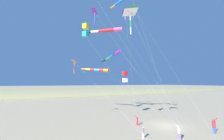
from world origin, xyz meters
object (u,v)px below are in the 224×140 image
Objects in this scene: kite_delta_green_low_center at (125,12)px; kite_windsock_black_fish_shape at (108,30)px; person_adult_flyer at (214,125)px; person_child_green_jacket at (179,132)px; person_bystander_far at (137,120)px; kite_delta_magenta_far_left at (134,8)px; kite_box_purple_drifting at (86,30)px; kite_box_long_streamer_right at (125,77)px; kite_delta_striped_overhead at (95,12)px; kite_windsock_red_high_left at (123,0)px; kite_delta_white_trailing at (130,12)px; person_child_grey_jacket at (143,131)px; kite_windsock_small_distant at (113,55)px; kite_delta_orange_high_right at (75,61)px; kite_windsock_yellow_midlevel at (98,70)px.

kite_delta_green_low_center is 1.14× the size of kite_windsock_black_fish_shape.
person_adult_flyer is 5.04m from person_child_green_jacket.
kite_delta_magenta_far_left is at bearing -29.88° from person_bystander_far.
kite_box_long_streamer_right is at bearing -91.61° from kite_box_purple_drifting.
kite_box_purple_drifting is at bearing 131.38° from kite_delta_striped_overhead.
kite_windsock_red_high_left is at bearing -133.07° from kite_box_purple_drifting.
person_child_green_jacket is 18.97m from kite_windsock_red_high_left.
kite_delta_striped_overhead reaches higher than kite_delta_white_trailing.
person_child_grey_jacket is 0.07× the size of kite_windsock_small_distant.
kite_box_long_streamer_right is at bearing -26.39° from kite_delta_green_low_center.
kite_delta_magenta_far_left is (-2.10, -4.12, 3.99)m from kite_windsock_black_fish_shape.
kite_box_purple_drifting is (-0.37, 4.06, -0.76)m from kite_windsock_black_fish_shape.
kite_box_purple_drifting is at bearing 120.33° from kite_windsock_small_distant.
kite_windsock_small_distant is at bearing -6.63° from kite_delta_green_low_center.
kite_delta_green_low_center is 1.28× the size of kite_delta_orange_high_right.
person_child_grey_jacket is 17.29m from kite_windsock_yellow_midlevel.
person_child_green_jacket is 15.38m from kite_delta_white_trailing.
kite_delta_magenta_far_left is at bearing -145.72° from kite_box_long_streamer_right.
kite_box_purple_drifting is 0.79× the size of kite_delta_striped_overhead.
person_child_green_jacket is 18.99m from kite_box_purple_drifting.
kite_windsock_yellow_midlevel is (8.64, 1.68, -8.94)m from kite_delta_green_low_center.
kite_windsock_yellow_midlevel is 14.31m from kite_windsock_red_high_left.
kite_windsock_small_distant is 1.16× the size of kite_delta_white_trailing.
kite_delta_white_trailing reaches higher than kite_windsock_small_distant.
kite_delta_orange_high_right is 9.05m from kite_box_long_streamer_right.
kite_windsock_red_high_left reaches higher than kite_windsock_yellow_midlevel.
person_bystander_far is 17.66m from kite_windsock_red_high_left.
person_child_green_jacket is 0.08× the size of kite_windsock_small_distant.
kite_delta_striped_overhead is at bearing 152.45° from kite_windsock_yellow_midlevel.
kite_windsock_red_high_left is at bearing 148.53° from kite_box_long_streamer_right.
kite_windsock_red_high_left is (4.97, -0.49, 17.62)m from person_child_grey_jacket.
kite_box_purple_drifting is (4.32, 4.62, -3.97)m from kite_windsock_red_high_left.
kite_delta_green_low_center is 8.81m from kite_windsock_small_distant.
kite_box_purple_drifting is at bearing 46.93° from kite_windsock_red_high_left.
person_bystander_far is at bearing -123.60° from kite_windsock_red_high_left.
person_adult_flyer is 1.21× the size of person_child_green_jacket.
kite_delta_green_low_center is (8.68, 1.27, 16.63)m from person_child_green_jacket.
kite_delta_striped_overhead is at bearing -48.62° from kite_box_purple_drifting.
kite_windsock_red_high_left is at bearing 142.72° from kite_delta_green_low_center.
kite_delta_orange_high_right is 0.71× the size of kite_delta_striped_overhead.
kite_delta_orange_high_right is at bearing 48.48° from kite_windsock_red_high_left.
kite_windsock_black_fish_shape is (9.66, 0.08, 14.41)m from person_child_grey_jacket.
kite_windsock_yellow_midlevel is (11.43, 1.81, 7.78)m from person_bystander_far.
person_adult_flyer is at bearing -95.21° from person_child_green_jacket.
kite_delta_green_low_center is at bearing 34.52° from person_adult_flyer.
kite_box_long_streamer_right is 0.40× the size of kite_delta_magenta_far_left.
kite_windsock_small_distant is at bearing -3.87° from person_bystander_far.
kite_delta_striped_overhead is at bearing 59.99° from kite_delta_magenta_far_left.
kite_box_long_streamer_right is (-4.14, -0.40, -4.64)m from kite_windsock_small_distant.
kite_delta_striped_overhead is (0.72, -3.54, 9.51)m from kite_delta_orange_high_right.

